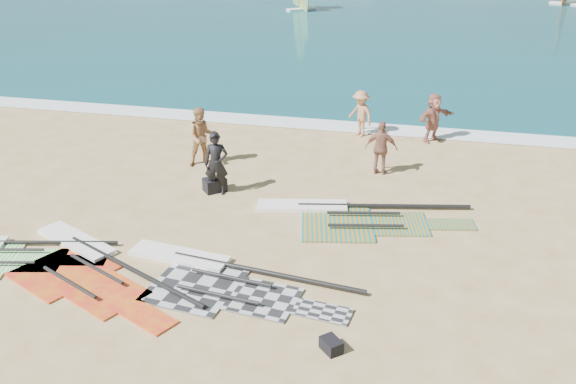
% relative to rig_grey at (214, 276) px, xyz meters
% --- Properties ---
extents(ground, '(300.00, 300.00, 0.00)m').
position_rel_rig_grey_xyz_m(ground, '(0.44, -1.17, -0.05)').
color(ground, tan).
rests_on(ground, ground).
extents(surf_line, '(300.00, 1.20, 0.04)m').
position_rel_rig_grey_xyz_m(surf_line, '(0.44, 11.13, -0.05)').
color(surf_line, white).
rests_on(surf_line, ground).
extents(rig_grey, '(5.84, 2.67, 0.20)m').
position_rel_rig_grey_xyz_m(rig_grey, '(0.00, 0.00, 0.00)').
color(rig_grey, '#252527').
rests_on(rig_grey, ground).
extents(rig_orange, '(6.01, 2.92, 0.20)m').
position_rel_rig_grey_xyz_m(rig_orange, '(2.49, 3.73, 0.00)').
color(rig_orange, orange).
rests_on(rig_orange, ground).
extents(rig_red, '(5.38, 3.92, 0.20)m').
position_rel_rig_grey_xyz_m(rig_red, '(-3.06, -0.19, -0.00)').
color(rig_red, red).
rests_on(rig_red, ground).
extents(gear_bag_near, '(0.77, 0.76, 0.40)m').
position_rel_rig_grey_xyz_m(gear_bag_near, '(-1.52, 4.56, 0.15)').
color(gear_bag_near, black).
rests_on(gear_bag_near, ground).
extents(gear_bag_far, '(0.51, 0.52, 0.26)m').
position_rel_rig_grey_xyz_m(gear_bag_far, '(3.02, -1.96, 0.08)').
color(gear_bag_far, black).
rests_on(gear_bag_far, ground).
extents(person_wetsuit, '(0.77, 0.59, 1.88)m').
position_rel_rig_grey_xyz_m(person_wetsuit, '(-1.39, 4.41, 0.89)').
color(person_wetsuit, black).
rests_on(person_wetsuit, ground).
extents(beachgoer_left, '(1.17, 1.08, 1.93)m').
position_rel_rig_grey_xyz_m(beachgoer_left, '(-2.54, 6.40, 0.91)').
color(beachgoer_left, '#AA7B50').
rests_on(beachgoer_left, ground).
extents(beachgoer_mid, '(1.24, 1.17, 1.68)m').
position_rel_rig_grey_xyz_m(beachgoer_mid, '(2.06, 10.33, 0.79)').
color(beachgoer_mid, '#B27955').
rests_on(beachgoer_mid, ground).
extents(beachgoer_back, '(1.01, 0.44, 1.71)m').
position_rel_rig_grey_xyz_m(beachgoer_back, '(3.11, 6.95, 0.80)').
color(beachgoer_back, '#94604C').
rests_on(beachgoer_back, ground).
extents(beachgoer_right, '(1.49, 1.52, 1.75)m').
position_rel_rig_grey_xyz_m(beachgoer_right, '(4.63, 10.33, 0.82)').
color(beachgoer_right, '#AB6A5A').
rests_on(beachgoer_right, ground).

